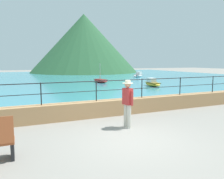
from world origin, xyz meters
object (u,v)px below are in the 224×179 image
at_px(person_walking, 128,101).
at_px(boat_0, 153,83).
at_px(boat_1, 138,75).
at_px(boat_3, 101,81).

relative_size(person_walking, boat_0, 0.74).
bearing_deg(person_walking, boat_0, 52.10).
relative_size(boat_0, boat_1, 0.97).
height_order(person_walking, boat_3, boat_3).
bearing_deg(boat_0, boat_1, 65.70).
xyz_separation_m(boat_0, boat_1, (5.17, 11.45, 0.00)).
bearing_deg(person_walking, boat_3, 72.48).
xyz_separation_m(boat_1, boat_3, (-8.45, -6.11, -0.06)).
xyz_separation_m(boat_0, boat_3, (-3.28, 5.35, -0.06)).
distance_m(person_walking, boat_3, 16.88).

